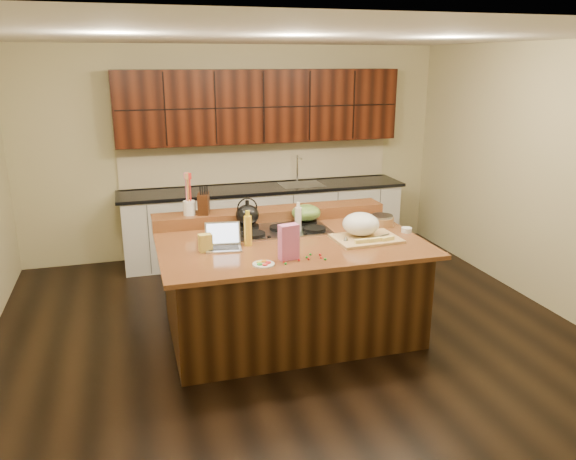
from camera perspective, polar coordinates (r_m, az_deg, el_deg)
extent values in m
cube|color=black|center=(5.53, 0.15, -10.17)|extent=(5.50, 5.00, 0.01)
cube|color=silver|center=(4.93, 0.17, 19.18)|extent=(5.50, 5.00, 0.01)
cube|color=#BEB485|center=(7.45, -5.35, 7.86)|extent=(5.50, 0.01, 2.70)
cube|color=#BEB485|center=(2.86, 14.62, -7.57)|extent=(5.50, 0.01, 2.70)
cube|color=#BEB485|center=(6.39, 24.69, 4.89)|extent=(0.01, 5.00, 2.70)
cube|color=black|center=(5.34, 0.15, -5.91)|extent=(2.22, 1.42, 0.88)
cube|color=black|center=(5.18, 0.16, -1.21)|extent=(2.40, 1.60, 0.04)
cube|color=black|center=(5.80, -1.80, 1.60)|extent=(2.40, 0.30, 0.12)
cube|color=gray|center=(5.44, -0.74, -0.02)|extent=(0.92, 0.52, 0.02)
cylinder|color=black|center=(5.49, -4.12, 0.33)|extent=(0.22, 0.22, 0.03)
cylinder|color=black|center=(5.64, 1.84, 0.81)|extent=(0.22, 0.22, 0.03)
cylinder|color=black|center=(5.25, -3.51, -0.45)|extent=(0.22, 0.22, 0.03)
cylinder|color=black|center=(5.40, 2.70, 0.08)|extent=(0.22, 0.22, 0.03)
cylinder|color=black|center=(5.44, -0.74, 0.20)|extent=(0.22, 0.22, 0.03)
cube|color=silver|center=(7.39, -2.38, 0.69)|extent=(3.60, 0.62, 0.90)
cube|color=black|center=(7.27, -2.42, 4.25)|extent=(3.70, 0.66, 0.04)
cube|color=gray|center=(7.40, 1.35, 4.60)|extent=(0.55, 0.42, 0.01)
cylinder|color=gray|center=(7.53, 0.94, 6.25)|extent=(0.02, 0.02, 0.36)
cube|color=black|center=(7.26, -2.81, 12.45)|extent=(3.60, 0.34, 0.90)
cube|color=#BEB485|center=(7.51, -3.02, 6.83)|extent=(3.60, 0.03, 0.50)
ellipsoid|color=black|center=(5.46, -4.15, 1.53)|extent=(0.23, 0.23, 0.20)
ellipsoid|color=#4E712D|center=(5.61, 1.85, 1.77)|extent=(0.39, 0.39, 0.16)
cube|color=#B7B7BC|center=(4.94, -6.56, -1.89)|extent=(0.34, 0.25, 0.01)
cube|color=black|center=(4.94, -6.56, -1.78)|extent=(0.28, 0.16, 0.00)
cube|color=#B7B7BC|center=(5.01, -6.65, -0.32)|extent=(0.32, 0.10, 0.20)
cube|color=silver|center=(5.00, -6.65, -0.33)|extent=(0.29, 0.09, 0.17)
cylinder|color=yellow|center=(4.99, -4.09, -0.09)|extent=(0.09, 0.09, 0.27)
cylinder|color=silver|center=(5.35, 1.04, 1.02)|extent=(0.07, 0.07, 0.25)
cube|color=tan|center=(5.21, 7.94, -0.88)|extent=(0.61, 0.45, 0.03)
ellipsoid|color=white|center=(5.24, 7.40, 0.61)|extent=(0.34, 0.34, 0.21)
cube|color=#EDD872|center=(5.04, 7.49, -1.12)|extent=(0.13, 0.03, 0.03)
cube|color=#EDD872|center=(5.09, 8.81, -0.99)|extent=(0.13, 0.03, 0.03)
cube|color=#EDD872|center=(5.14, 10.11, -0.86)|extent=(0.13, 0.03, 0.03)
cylinder|color=gray|center=(5.24, 9.33, -0.62)|extent=(0.23, 0.09, 0.01)
cylinder|color=white|center=(5.51, 11.96, 0.01)|extent=(0.12, 0.12, 0.04)
cylinder|color=white|center=(5.45, 7.61, 0.04)|extent=(0.12, 0.12, 0.04)
cylinder|color=white|center=(5.88, 9.99, 1.19)|extent=(0.13, 0.13, 0.04)
cylinder|color=#996B3F|center=(5.67, 9.49, 0.87)|extent=(0.30, 0.30, 0.09)
cone|color=silver|center=(5.09, 5.91, -0.96)|extent=(0.10, 0.10, 0.07)
cube|color=#D0629E|center=(4.63, 0.07, -1.23)|extent=(0.17, 0.11, 0.30)
cylinder|color=white|center=(4.55, -2.51, -3.49)|extent=(0.22, 0.22, 0.01)
cube|color=gold|center=(4.89, -8.39, -1.29)|extent=(0.12, 0.09, 0.15)
cylinder|color=white|center=(5.63, -9.98, 2.23)|extent=(0.15, 0.15, 0.14)
cube|color=black|center=(5.63, -8.57, 2.67)|extent=(0.14, 0.19, 0.21)
ellipsoid|color=red|center=(4.58, -0.38, -3.26)|extent=(0.02, 0.02, 0.02)
ellipsoid|color=#198C26|center=(4.66, 0.42, -2.93)|extent=(0.02, 0.02, 0.02)
ellipsoid|color=red|center=(4.80, 0.94, -2.34)|extent=(0.02, 0.02, 0.02)
ellipsoid|color=#198C26|center=(4.55, -0.25, -3.42)|extent=(0.02, 0.02, 0.02)
ellipsoid|color=red|center=(4.69, 3.37, -2.80)|extent=(0.02, 0.02, 0.02)
ellipsoid|color=#198C26|center=(4.76, 2.29, -2.49)|extent=(0.02, 0.02, 0.02)
ellipsoid|color=red|center=(4.76, 3.27, -2.51)|extent=(0.02, 0.02, 0.02)
ellipsoid|color=#198C26|center=(4.69, 1.90, -2.78)|extent=(0.02, 0.02, 0.02)
ellipsoid|color=red|center=(4.66, 2.09, -2.95)|extent=(0.02, 0.02, 0.02)
ellipsoid|color=#198C26|center=(4.74, -0.14, -2.55)|extent=(0.02, 0.02, 0.02)
ellipsoid|color=red|center=(4.76, 0.95, -2.48)|extent=(0.02, 0.02, 0.02)
ellipsoid|color=#198C26|center=(4.66, 3.81, -2.98)|extent=(0.02, 0.02, 0.02)
ellipsoid|color=red|center=(4.63, 1.13, -3.06)|extent=(0.02, 0.02, 0.02)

